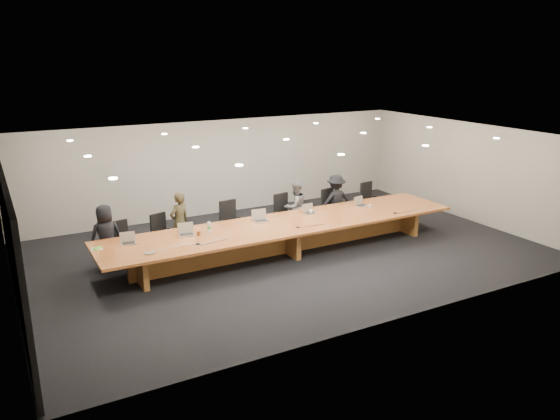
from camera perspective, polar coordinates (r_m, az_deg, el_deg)
The scene contains 29 objects.
ground at distance 13.36m, azimuth 0.62°, elevation -4.44°, with size 12.00×12.00×0.00m, color black.
back_wall at distance 16.44m, azimuth -6.23°, elevation 4.49°, with size 12.00×0.02×2.80m, color beige.
left_wall_panel at distance 11.39m, azimuth -26.42°, elevation -2.56°, with size 0.08×7.84×2.74m, color black.
conference_table at distance 13.18m, azimuth 0.63°, elevation -2.32°, with size 9.00×1.80×0.75m.
chair_far_left at distance 13.05m, azimuth -16.00°, elevation -3.26°, with size 0.51×0.51×1.00m, color black, non-canonical shape.
chair_left at distance 13.35m, azimuth -12.06°, elevation -2.50°, with size 0.52×0.52×1.01m, color black, non-canonical shape.
chair_mid_left at distance 13.82m, azimuth -4.97°, elevation -1.32°, with size 0.57×0.57×1.13m, color black, non-canonical shape.
chair_mid_right at distance 14.53m, azimuth 0.63°, elevation -0.42°, with size 0.56×0.56×1.10m, color black, non-canonical shape.
chair_right at distance 15.22m, azimuth 5.51°, elevation 0.23°, with size 0.55×0.55×1.08m, color black, non-canonical shape.
chair_far_right at distance 16.07m, azimuth 9.51°, elevation 0.96°, with size 0.56×0.56×1.09m, color black, non-canonical shape.
person_a at distance 12.87m, azimuth -17.73°, elevation -2.62°, with size 0.71×0.46×1.45m, color black.
person_b at distance 13.36m, azimuth -10.45°, elevation -1.28°, with size 0.55×0.36×1.51m, color #302C1A.
person_c at distance 14.63m, azimuth 1.60°, elevation 0.34°, with size 0.69×0.54×1.42m, color #5E5E61.
person_d at distance 15.26m, azimuth 5.84°, elevation 1.00°, with size 0.94×0.54×1.46m, color black.
laptop_a at distance 12.10m, azimuth -15.59°, elevation -2.88°, with size 0.32×0.23×0.25m, color #BBA88F, non-canonical shape.
laptop_b at distance 12.38m, azimuth -9.75°, elevation -2.01°, with size 0.35×0.25×0.27m, color #C7B498, non-canonical shape.
laptop_c at distance 13.20m, azimuth -2.01°, elevation -0.60°, with size 0.37×0.27×0.29m, color #BFB192, non-canonical shape.
laptop_d at distance 13.87m, azimuth 3.17°, elevation 0.13°, with size 0.32×0.23×0.25m, color tan, non-canonical shape.
laptop_e at distance 14.69m, azimuth 8.57°, elevation 0.90°, with size 0.33×0.24×0.26m, color #C5B097, non-canonical shape.
water_bottle at distance 12.48m, azimuth -7.42°, elevation -1.83°, with size 0.08×0.08×0.25m, color silver.
amber_mug at distance 12.36m, azimuth -8.49°, elevation -2.43°, with size 0.08×0.08×0.10m, color brown.
paper_cup_near at distance 13.89m, azimuth 3.25°, elevation -0.18°, with size 0.08×0.08×0.10m, color white.
paper_cup_far at distance 14.60m, azimuth 9.40°, elevation 0.42°, with size 0.07×0.07×0.08m, color white.
notepad at distance 12.02m, azimuth -18.59°, elevation -3.87°, with size 0.23×0.18×0.01m, color silver.
lime_gadget at distance 12.00m, azimuth -18.54°, elevation -3.79°, with size 0.17×0.10×0.03m, color #63C634.
av_box at distance 11.45m, azimuth -13.47°, elevation -4.40°, with size 0.19×0.14×0.03m, color #A9AAAE.
mic_left at distance 11.81m, azimuth -8.56°, elevation -3.49°, with size 0.12×0.12×0.03m, color black.
mic_center at distance 12.78m, azimuth 1.88°, elevation -1.79°, with size 0.11×0.11×0.03m, color black.
mic_right at distance 14.20m, azimuth 11.93°, elevation -0.28°, with size 0.11×0.11×0.03m, color black.
Camera 1 is at (-6.14, -10.89, 4.70)m, focal length 35.00 mm.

